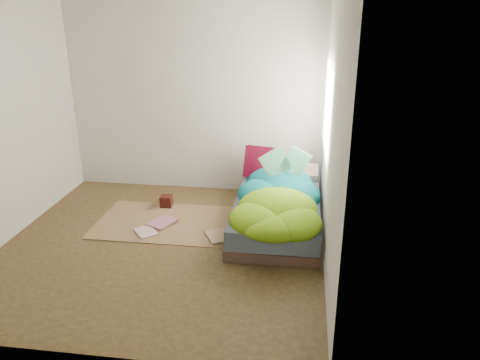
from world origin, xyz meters
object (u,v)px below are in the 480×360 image
(pillow_magenta, at_px, (261,162))
(floor_book_b, at_px, (154,220))
(open_book, at_px, (286,155))
(bed, at_px, (277,211))
(floor_book_a, at_px, (137,234))
(wooden_box, at_px, (166,201))

(pillow_magenta, distance_m, floor_book_b, 1.56)
(open_book, distance_m, floor_book_b, 1.78)
(open_book, relative_size, floor_book_b, 1.48)
(bed, bearing_deg, open_book, 62.83)
(pillow_magenta, xyz_separation_m, floor_book_a, (-1.30, -1.21, -0.53))
(pillow_magenta, bearing_deg, floor_book_b, -134.02)
(open_book, height_order, floor_book_a, open_book)
(floor_book_b, bearing_deg, pillow_magenta, 58.23)
(floor_book_b, bearing_deg, open_book, 35.27)
(open_book, distance_m, wooden_box, 1.72)
(floor_book_a, distance_m, floor_book_b, 0.39)
(floor_book_a, xyz_separation_m, floor_book_b, (0.09, 0.38, 0.01))
(bed, distance_m, floor_book_a, 1.67)
(floor_book_a, bearing_deg, open_book, -16.89)
(open_book, xyz_separation_m, floor_book_b, (-1.56, -0.31, -0.80))
(pillow_magenta, bearing_deg, wooden_box, -151.03)
(floor_book_a, bearing_deg, pillow_magenta, 3.16)
(pillow_magenta, relative_size, floor_book_a, 1.45)
(floor_book_a, height_order, floor_book_b, floor_book_b)
(wooden_box, distance_m, floor_book_a, 0.85)
(bed, relative_size, floor_book_b, 5.89)
(bed, xyz_separation_m, floor_book_a, (-1.57, -0.56, -0.15))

